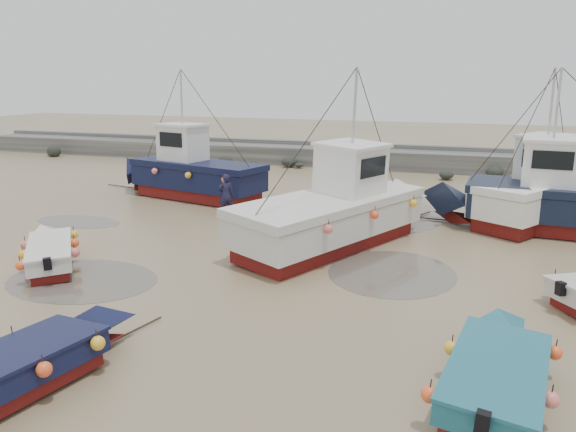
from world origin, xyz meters
name	(u,v)px	position (x,y,z in m)	size (l,w,h in m)	color
ground	(238,280)	(0.00, 0.00, 0.00)	(120.00, 120.00, 0.00)	#8F7C5B
seawall	(370,158)	(0.05, 21.99, 0.63)	(60.00, 4.92, 1.50)	slate
puddle_a	(82,280)	(-4.44, -1.47, 0.00)	(4.68, 4.68, 0.01)	#575047
puddle_b	(392,273)	(4.31, 2.08, 0.00)	(3.96, 3.96, 0.01)	#575047
puddle_c	(78,222)	(-9.09, 4.25, 0.00)	(3.85, 3.85, 0.01)	#575047
puddle_d	(371,214)	(2.36, 9.46, 0.00)	(6.39, 6.39, 0.01)	#575047
dinghy_0	(51,248)	(-6.27, -0.59, 0.55)	(4.08, 4.80, 1.43)	maroon
dinghy_1	(19,364)	(-1.65, -6.89, 0.54)	(2.91, 6.21, 1.43)	maroon
dinghy_2	(497,367)	(7.17, -4.13, 0.55)	(2.56, 5.90, 1.43)	maroon
cabin_boat_0	(188,171)	(-6.90, 9.98, 1.34)	(9.98, 4.30, 6.22)	maroon
cabin_boat_1	(340,209)	(2.06, 4.57, 1.31)	(6.35, 10.64, 6.22)	maroon
cabin_boat_2	(559,199)	(9.76, 8.78, 1.30)	(11.30, 3.86, 6.22)	maroon
cabin_boat_3	(541,190)	(9.20, 10.01, 1.39)	(5.86, 8.17, 6.22)	maroon
person	(227,215)	(-3.60, 7.18, 0.00)	(0.67, 0.44, 1.83)	#181833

